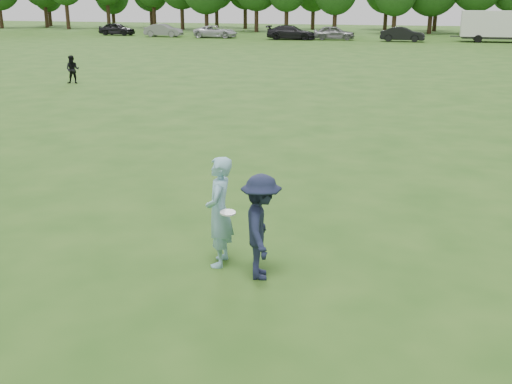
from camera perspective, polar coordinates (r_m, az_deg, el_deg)
ground at (r=10.50m, az=-3.36°, el=-7.20°), size 200.00×200.00×0.00m
thrower at (r=10.29m, az=-3.52°, el=-1.90°), size 0.55×0.76×1.94m
defender at (r=9.82m, az=0.49°, el=-3.36°), size 0.95×1.29×1.78m
player_far_a at (r=34.67m, az=-17.07°, el=11.09°), size 0.86×0.74×1.51m
car_a at (r=79.48m, az=-13.11°, el=14.89°), size 4.63×2.08×1.54m
car_b at (r=75.24m, az=-8.80°, el=14.97°), size 4.62×1.73×1.51m
car_c at (r=72.64m, az=-3.86°, el=14.99°), size 5.21×2.63×1.41m
car_d at (r=69.29m, az=3.35°, el=14.93°), size 5.56×2.52×1.58m
car_e at (r=69.29m, az=7.44°, el=14.81°), size 4.78×2.38×1.56m
car_f at (r=67.83m, az=13.79°, el=14.38°), size 4.70×1.80×1.53m
disc_in_play at (r=10.04m, az=-2.70°, el=-1.97°), size 0.32×0.32×0.05m
cargo_trailer at (r=69.84m, az=22.30°, el=14.51°), size 9.00×2.75×3.20m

